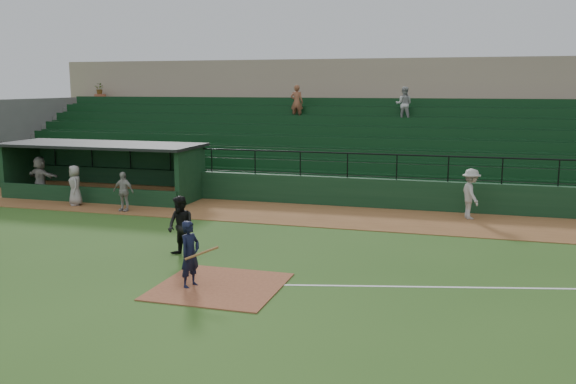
# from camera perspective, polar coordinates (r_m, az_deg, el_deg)

# --- Properties ---
(ground) EXTENTS (90.00, 90.00, 0.00)m
(ground) POSITION_cam_1_polar(r_m,az_deg,el_deg) (16.56, -4.95, -7.60)
(ground) COLOR #2B4F19
(ground) RESTS_ON ground
(warning_track) EXTENTS (40.00, 4.00, 0.03)m
(warning_track) POSITION_cam_1_polar(r_m,az_deg,el_deg) (23.94, 2.03, -2.11)
(warning_track) COLOR brown
(warning_track) RESTS_ON ground
(home_plate_dirt) EXTENTS (3.00, 3.00, 0.03)m
(home_plate_dirt) POSITION_cam_1_polar(r_m,az_deg,el_deg) (15.67, -6.29, -8.57)
(home_plate_dirt) COLOR brown
(home_plate_dirt) RESTS_ON ground
(foul_line) EXTENTS (17.49, 4.44, 0.01)m
(foul_line) POSITION_cam_1_polar(r_m,az_deg,el_deg) (16.79, 23.39, -8.12)
(foul_line) COLOR white
(foul_line) RESTS_ON ground
(stadium_structure) EXTENTS (38.00, 13.08, 6.40)m
(stadium_structure) POSITION_cam_1_polar(r_m,az_deg,el_deg) (31.81, 5.87, 4.95)
(stadium_structure) COLOR #10321A
(stadium_structure) RESTS_ON ground
(dugout) EXTENTS (8.90, 3.20, 2.42)m
(dugout) POSITION_cam_1_polar(r_m,az_deg,el_deg) (29.05, -16.13, 2.24)
(dugout) COLOR #10321A
(dugout) RESTS_ON ground
(batter_at_plate) EXTENTS (1.07, 0.72, 1.67)m
(batter_at_plate) POSITION_cam_1_polar(r_m,az_deg,el_deg) (15.51, -8.94, -5.65)
(batter_at_plate) COLOR black
(batter_at_plate) RESTS_ON ground
(umpire) EXTENTS (1.07, 0.99, 1.78)m
(umpire) POSITION_cam_1_polar(r_m,az_deg,el_deg) (18.28, -9.79, -3.15)
(umpire) COLOR black
(umpire) RESTS_ON ground
(runner) EXTENTS (1.05, 1.37, 1.87)m
(runner) POSITION_cam_1_polar(r_m,az_deg,el_deg) (23.98, 16.39, -0.17)
(runner) COLOR #A19C97
(runner) RESTS_ON warning_track
(dugout_player_a) EXTENTS (0.94, 0.44, 1.56)m
(dugout_player_a) POSITION_cam_1_polar(r_m,az_deg,el_deg) (25.32, -14.84, 0.05)
(dugout_player_a) COLOR #A39E99
(dugout_player_a) RESTS_ON warning_track
(dugout_player_b) EXTENTS (0.93, 0.96, 1.66)m
(dugout_player_b) POSITION_cam_1_polar(r_m,az_deg,el_deg) (27.13, -18.91, 0.58)
(dugout_player_b) COLOR gray
(dugout_player_b) RESTS_ON warning_track
(dugout_player_c) EXTENTS (1.77, 0.87, 1.83)m
(dugout_player_c) POSITION_cam_1_polar(r_m,az_deg,el_deg) (29.42, -21.71, 1.26)
(dugout_player_c) COLOR gray
(dugout_player_c) RESTS_ON warning_track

